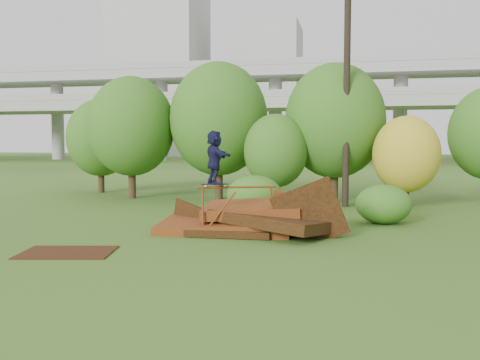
% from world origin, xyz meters
% --- Properties ---
extents(ground, '(240.00, 240.00, 0.00)m').
position_xyz_m(ground, '(0.00, 0.00, 0.00)').
color(ground, '#2D5116').
rests_on(ground, ground).
extents(scrap_pile, '(5.85, 3.32, 2.28)m').
position_xyz_m(scrap_pile, '(-0.55, 1.98, 0.38)').
color(scrap_pile, '#44210C').
rests_on(scrap_pile, ground).
extents(grind_rail, '(2.19, 1.00, 1.45)m').
position_xyz_m(grind_rail, '(-0.77, 1.49, 1.06)').
color(grind_rail, brown).
rests_on(grind_rail, ground).
extents(skateboard, '(0.81, 0.51, 0.08)m').
position_xyz_m(skateboard, '(-1.39, 1.22, 1.52)').
color(skateboard, black).
rests_on(skateboard, grind_rail).
extents(skater, '(1.22, 1.43, 1.55)m').
position_xyz_m(skater, '(-1.39, 1.22, 2.31)').
color(skater, '#161639').
rests_on(skater, skateboard).
extents(flat_plate, '(2.51, 2.02, 0.03)m').
position_xyz_m(flat_plate, '(-4.36, -1.92, 0.01)').
color(flat_plate, '#361B0B').
rests_on(flat_plate, ground).
extents(tree_0, '(4.23, 4.23, 5.97)m').
position_xyz_m(tree_0, '(-8.08, 10.68, 3.53)').
color(tree_0, black).
rests_on(tree_0, ground).
extents(tree_1, '(4.75, 4.75, 6.61)m').
position_xyz_m(tree_1, '(-3.81, 11.24, 3.87)').
color(tree_1, black).
rests_on(tree_1, ground).
extents(tree_2, '(2.85, 2.85, 4.02)m').
position_xyz_m(tree_2, '(-0.82, 9.73, 2.37)').
color(tree_2, black).
rests_on(tree_2, ground).
extents(tree_3, '(4.60, 4.60, 6.39)m').
position_xyz_m(tree_3, '(1.70, 11.20, 3.73)').
color(tree_3, black).
rests_on(tree_3, ground).
extents(tree_4, '(2.80, 2.80, 3.86)m').
position_xyz_m(tree_4, '(4.73, 9.50, 2.25)').
color(tree_4, black).
rests_on(tree_4, ground).
extents(tree_6, '(3.66, 3.66, 5.11)m').
position_xyz_m(tree_6, '(-10.97, 13.18, 3.00)').
color(tree_6, black).
rests_on(tree_6, ground).
extents(shrub_left, '(2.15, 1.98, 1.49)m').
position_xyz_m(shrub_left, '(-1.14, 6.27, 0.74)').
color(shrub_left, '#295516').
rests_on(shrub_left, ground).
extents(shrub_right, '(1.88, 1.72, 1.33)m').
position_xyz_m(shrub_right, '(3.58, 4.65, 0.66)').
color(shrub_right, '#295516').
rests_on(shrub_right, ground).
extents(utility_pole, '(1.40, 0.28, 9.83)m').
position_xyz_m(utility_pole, '(2.25, 9.28, 4.99)').
color(utility_pole, black).
rests_on(utility_pole, ground).
extents(freeway_overpass, '(160.00, 15.00, 13.70)m').
position_xyz_m(freeway_overpass, '(0.00, 62.92, 10.32)').
color(freeway_overpass, gray).
rests_on(freeway_overpass, ground).
extents(building_left, '(18.00, 16.00, 35.00)m').
position_xyz_m(building_left, '(-38.00, 95.00, 17.50)').
color(building_left, '#9E9E99').
rests_on(building_left, ground).
extents(building_right, '(14.00, 14.00, 28.00)m').
position_xyz_m(building_right, '(-16.00, 102.00, 14.00)').
color(building_right, '#9E9E99').
rests_on(building_right, ground).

